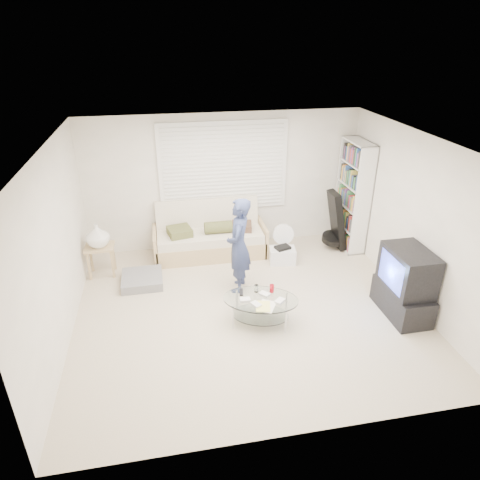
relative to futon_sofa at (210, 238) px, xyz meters
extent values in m
plane|color=#B6A58E|center=(0.33, -1.87, -0.33)|extent=(5.00, 5.00, 0.00)
cube|color=white|center=(0.33, 0.38, 0.92)|extent=(5.00, 0.02, 2.50)
cube|color=white|center=(0.33, -4.12, 0.92)|extent=(5.00, 0.02, 2.50)
cube|color=white|center=(-2.17, -1.87, 0.92)|extent=(0.02, 4.50, 2.50)
cube|color=white|center=(2.83, -1.87, 0.92)|extent=(0.02, 4.50, 2.50)
cube|color=white|center=(0.33, -1.87, 2.17)|extent=(5.00, 4.50, 0.02)
cube|color=white|center=(0.33, 0.35, 1.22)|extent=(2.32, 0.06, 1.62)
cube|color=black|center=(0.33, 0.33, 1.22)|extent=(2.20, 0.01, 1.50)
cube|color=silver|center=(0.33, 0.31, 1.22)|extent=(2.16, 0.04, 1.50)
cube|color=silver|center=(0.33, 0.33, 1.22)|extent=(2.32, 0.08, 1.62)
cube|color=tan|center=(0.00, -0.04, -0.17)|extent=(1.97, 0.79, 0.31)
cube|color=beige|center=(0.00, -0.06, 0.07)|extent=(1.89, 0.73, 0.16)
cube|color=beige|center=(0.00, 0.27, 0.36)|extent=(1.89, 0.22, 0.60)
cube|color=tan|center=(-0.98, -0.04, -0.05)|extent=(0.06, 0.79, 0.55)
cube|color=tan|center=(0.98, -0.04, -0.05)|extent=(0.06, 0.79, 0.55)
cube|color=#445529|center=(-0.54, -0.09, 0.22)|extent=(0.47, 0.47, 0.14)
cylinder|color=#445529|center=(0.15, -0.12, 0.26)|extent=(0.49, 0.22, 0.22)
cube|color=#422E21|center=(0.59, -0.06, 0.21)|extent=(0.41, 0.41, 0.12)
cube|color=gray|center=(-1.23, -0.83, -0.25)|extent=(0.66, 0.66, 0.15)
cube|color=tan|center=(-1.89, -0.41, 0.19)|extent=(0.47, 0.38, 0.04)
cube|color=tan|center=(-2.08, -0.55, -0.07)|extent=(0.04, 0.04, 0.51)
cube|color=tan|center=(-1.70, -0.55, -0.07)|extent=(0.04, 0.04, 0.51)
cube|color=tan|center=(-2.08, -0.26, -0.07)|extent=(0.04, 0.04, 0.51)
cube|color=tan|center=(-1.70, -0.26, -0.07)|extent=(0.04, 0.04, 0.51)
imported|color=white|center=(-1.89, -0.41, 0.41)|extent=(0.38, 0.38, 0.40)
cube|color=white|center=(2.66, -0.15, 0.69)|extent=(0.32, 0.85, 2.02)
cube|color=black|center=(2.35, -0.23, 0.26)|extent=(0.35, 0.40, 1.12)
cylinder|color=black|center=(2.31, -0.23, -0.11)|extent=(0.40, 0.42, 0.19)
cylinder|color=white|center=(1.29, -0.32, -0.31)|extent=(0.26, 0.26, 0.03)
cylinder|color=white|center=(1.29, -0.32, -0.15)|extent=(0.04, 0.04, 0.33)
cylinder|color=white|center=(1.29, -0.32, 0.12)|extent=(0.39, 0.18, 0.38)
cylinder|color=white|center=(1.29, -0.32, 0.12)|extent=(0.11, 0.07, 0.10)
cube|color=white|center=(1.23, -0.57, -0.19)|extent=(0.50, 0.38, 0.27)
cube|color=black|center=(1.23, -0.57, -0.03)|extent=(0.30, 0.25, 0.05)
cube|color=black|center=(2.53, -2.37, -0.11)|extent=(0.51, 0.95, 0.42)
cube|color=black|center=(2.53, -2.37, 0.40)|extent=(0.53, 0.79, 0.61)
cube|color=#5B6EFF|center=(2.28, -2.37, 0.40)|extent=(0.02, 0.61, 0.46)
ellipsoid|color=silver|center=(0.45, -2.19, 0.06)|extent=(1.21, 0.96, 0.02)
ellipsoid|color=silver|center=(0.45, -2.19, -0.21)|extent=(0.92, 0.73, 0.01)
cylinder|color=silver|center=(0.04, -2.28, -0.14)|extent=(0.03, 0.03, 0.36)
cylinder|color=silver|center=(0.73, -2.51, -0.14)|extent=(0.03, 0.03, 0.36)
cylinder|color=silver|center=(0.16, -1.88, -0.14)|extent=(0.03, 0.03, 0.36)
cylinder|color=silver|center=(0.86, -2.10, -0.14)|extent=(0.03, 0.03, 0.36)
cube|color=white|center=(0.22, -2.20, 0.08)|extent=(0.15, 0.10, 0.04)
cube|color=white|center=(0.52, -2.12, 0.08)|extent=(0.17, 0.17, 0.04)
cube|color=white|center=(0.69, -2.32, 0.08)|extent=(0.17, 0.17, 0.04)
cube|color=white|center=(0.35, -2.34, 0.08)|extent=(0.15, 0.17, 0.04)
cylinder|color=silver|center=(0.43, -2.01, 0.12)|extent=(0.06, 0.06, 0.11)
cylinder|color=red|center=(0.64, -2.06, 0.13)|extent=(0.06, 0.06, 0.12)
cube|color=black|center=(0.21, -2.00, 0.08)|extent=(0.07, 0.17, 0.02)
cube|color=white|center=(0.49, -2.39, 0.07)|extent=(0.33, 0.35, 0.01)
cube|color=#F0ED6C|center=(0.43, -2.39, 0.08)|extent=(0.24, 0.29, 0.01)
imported|color=navy|center=(0.31, -1.27, 0.45)|extent=(0.53, 0.65, 1.54)
camera|label=1|loc=(-0.76, -7.03, 3.46)|focal=32.00mm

